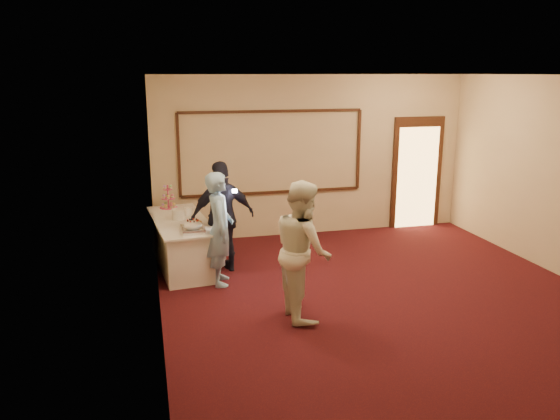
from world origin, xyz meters
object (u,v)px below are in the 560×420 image
Objects in this scene: buffet_table at (181,243)px; plate_stack_a at (178,214)px; cupcake_stand at (168,199)px; man at (220,229)px; plate_stack_b at (188,211)px; tart at (194,224)px; guest at (223,217)px; pavlova_tray at (193,227)px; woman at (303,250)px.

plate_stack_a reaches higher than buffet_table.
plate_stack_a is (0.11, -0.82, -0.07)m from cupcake_stand.
cupcake_stand is at bearing 27.45° from man.
tart is (0.04, -0.64, -0.04)m from plate_stack_b.
cupcake_stand is at bearing 99.49° from buffet_table.
man is at bearing 67.26° from guest.
plate_stack_b is at bearing 89.50° from pavlova_tray.
plate_stack_b is at bearing 93.40° from tart.
plate_stack_b is (0.17, 0.25, -0.02)m from plate_stack_a.
woman is at bearing -57.56° from tart.
buffet_table is 0.54m from plate_stack_b.
guest is at bearing -57.93° from cupcake_stand.
woman reaches higher than plate_stack_a.
man reaches higher than pavlova_tray.
pavlova_tray is 0.34m from tart.
pavlova_tray is 0.27× the size of woman.
guest reaches higher than man.
pavlova_tray is 1.07× the size of cupcake_stand.
plate_stack_b is at bearing 25.16° from woman.
tart is 0.61m from man.
tart is 2.20m from woman.
pavlova_tray is 1.58m from cupcake_stand.
man is at bearing -59.55° from plate_stack_a.
cupcake_stand is 0.65m from plate_stack_b.
pavlova_tray reaches higher than plate_stack_b.
guest is (0.12, 0.52, 0.03)m from man.
tart is at bearing 82.09° from pavlova_tray.
woman is at bearing -58.64° from buffet_table.
buffet_table is at bearing -41.50° from guest.
guest is (-0.74, 1.86, -0.01)m from woman.
plate_stack_b is 0.80m from guest.
cupcake_stand is 0.25× the size of woman.
tart is 0.44m from guest.
woman is (0.86, -1.34, 0.04)m from man.
pavlova_tray is at bearing -79.90° from cupcake_stand.
plate_stack_a is at bearing 118.25° from tart.
man reaches higher than plate_stack_b.
buffet_table is at bearing 30.55° from woman.
plate_stack_a is 0.77× the size of tart.
pavlova_tray is at bearing -79.18° from buffet_table.
cupcake_stand is 1.44m from guest.
plate_stack_a is at bearing -124.58° from plate_stack_b.
plate_stack_b is at bearing -63.56° from cupcake_stand.
man is at bearing -60.52° from buffet_table.
tart is (0.32, -1.22, -0.13)m from cupcake_stand.
woman is (1.18, -1.86, 0.08)m from tart.
pavlova_tray reaches higher than buffet_table.
pavlova_tray is at bearing 24.69° from guest.
plate_stack_a is 0.12× the size of woman.
pavlova_tray is 0.75m from plate_stack_a.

